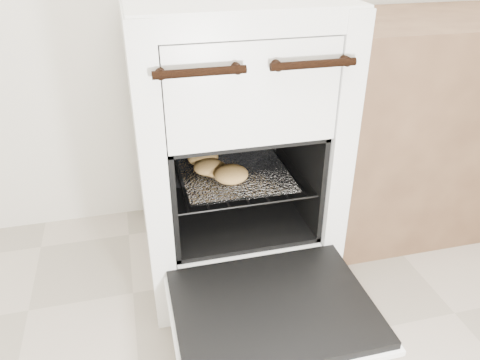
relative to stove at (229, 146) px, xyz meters
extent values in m
cube|color=white|center=(0.00, 0.01, 0.01)|extent=(0.60, 0.64, 0.92)
cylinder|color=black|center=(-0.14, -0.32, 0.35)|extent=(0.22, 0.02, 0.02)
cylinder|color=black|center=(0.14, -0.32, 0.35)|extent=(0.22, 0.02, 0.02)
cube|color=black|center=(0.00, -0.51, -0.24)|extent=(0.52, 0.40, 0.02)
cube|color=white|center=(0.00, -0.51, -0.26)|extent=(0.54, 0.42, 0.02)
cylinder|color=black|center=(-0.21, -0.07, -0.07)|extent=(0.01, 0.42, 0.01)
cylinder|color=black|center=(0.21, -0.07, -0.07)|extent=(0.01, 0.42, 0.01)
cylinder|color=black|center=(0.00, -0.27, -0.07)|extent=(0.43, 0.01, 0.01)
cylinder|color=black|center=(0.00, 0.13, -0.07)|extent=(0.43, 0.01, 0.01)
cylinder|color=black|center=(-0.18, -0.07, -0.07)|extent=(0.01, 0.40, 0.01)
cylinder|color=black|center=(-0.12, -0.07, -0.07)|extent=(0.01, 0.40, 0.01)
cylinder|color=black|center=(-0.06, -0.07, -0.07)|extent=(0.01, 0.40, 0.01)
cylinder|color=black|center=(0.00, -0.07, -0.07)|extent=(0.01, 0.40, 0.01)
cylinder|color=black|center=(0.06, -0.07, -0.07)|extent=(0.01, 0.40, 0.01)
cylinder|color=black|center=(0.12, -0.07, -0.07)|extent=(0.01, 0.40, 0.01)
cylinder|color=black|center=(0.18, -0.07, -0.07)|extent=(0.01, 0.40, 0.01)
cube|color=white|center=(0.00, -0.09, -0.06)|extent=(0.34, 0.30, 0.01)
ellipsoid|color=#DEA758|center=(-0.08, -0.05, -0.04)|extent=(0.14, 0.14, 0.04)
ellipsoid|color=#DEA758|center=(-0.09, 0.01, -0.04)|extent=(0.11, 0.11, 0.05)
ellipsoid|color=#DEA758|center=(-0.02, -0.13, -0.04)|extent=(0.14, 0.14, 0.05)
ellipsoid|color=#DEA758|center=(-0.06, -0.08, -0.04)|extent=(0.10, 0.10, 0.04)
cube|color=brown|center=(0.74, 0.10, -0.04)|extent=(0.82, 0.54, 0.82)
camera|label=1|loc=(-0.31, -1.38, 0.66)|focal=35.00mm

